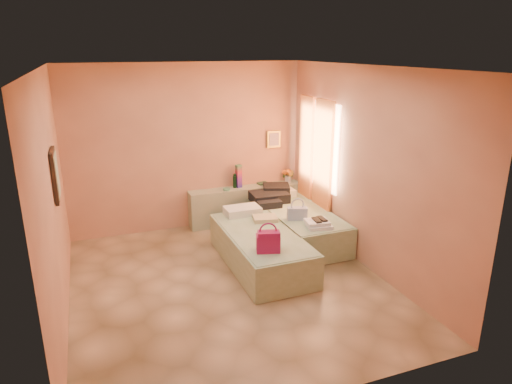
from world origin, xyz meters
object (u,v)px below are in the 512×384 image
Objects in this scene: flower_vase at (288,174)px; bed_right at (298,225)px; magenta_handbag at (268,241)px; towel_stack at (319,224)px; water_bottle at (235,181)px; blue_handbag at (297,214)px; green_book at (263,183)px; bed_left at (261,249)px; headboard_ledge at (246,204)px.

bed_right is at bearing -106.11° from flower_vase.
towel_stack is at bearing 43.07° from magenta_handbag.
towel_stack is at bearing -69.72° from water_bottle.
blue_handbag is 0.43m from towel_stack.
towel_stack is at bearing -100.56° from flower_vase.
magenta_handbag is 1.00× the size of blue_handbag.
flower_vase is 0.96× the size of magenta_handbag.
blue_handbag reaches higher than green_book.
bed_left is 0.75m from magenta_handbag.
headboard_ledge is 0.96m from flower_vase.
flower_vase is at bearing 73.42° from bed_right.
magenta_handbag is (-1.04, -1.27, 0.39)m from bed_right.
towel_stack is (0.87, -0.11, 0.30)m from bed_left.
flower_vase is 2.73m from magenta_handbag.
bed_right is at bearing -56.81° from water_bottle.
green_book is (-0.17, 1.12, 0.42)m from bed_right.
magenta_handbag is (-0.52, -2.32, 0.32)m from headboard_ledge.
bed_left is at bearing -102.44° from headboard_ledge.
headboard_ledge is 6.79× the size of blue_handbag.
bed_left is at bearing -140.57° from blue_handbag.
flower_vase is at bearing 76.45° from magenta_handbag.
blue_handbag is at bearing -76.78° from headboard_ledge.
green_book is 0.61× the size of blue_handbag.
green_book is 1.89m from towel_stack.
blue_handbag is at bearing -70.30° from water_bottle.
headboard_ledge is 0.49m from green_book.
headboard_ledge is at bearing -177.23° from flower_vase.
flower_vase reaches higher than blue_handbag.
water_bottle is at bearing 167.54° from headboard_ledge.
water_bottle is at bearing 98.45° from magenta_handbag.
water_bottle is 0.55m from green_book.
blue_handbag is (0.85, 0.90, -0.04)m from magenta_handbag.
blue_handbag is (-0.02, -1.48, -0.07)m from green_book.
headboard_ledge is 7.05× the size of flower_vase.
magenta_handbag reaches higher than green_book.
towel_stack is (-0.03, -0.76, 0.30)m from bed_right.
flower_vase is at bearing -0.06° from water_bottle.
bed_left is 6.61× the size of magenta_handbag.
bed_left is 0.93m from towel_stack.
green_book is 1.49m from blue_handbag.
green_book is at bearing 176.69° from flower_vase.
blue_handbag is (-0.51, -1.46, -0.20)m from flower_vase.
bed_left is 1.83m from water_bottle.
headboard_ledge is 5.86× the size of towel_stack.
magenta_handbag is 1.14m from towel_stack.
water_bottle is at bearing 110.28° from towel_stack.
blue_handbag is at bearing -98.47° from green_book.
bed_right is 10.81× the size of green_book.
water_bottle reaches higher than bed_right.
green_book is 0.51m from flower_vase.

